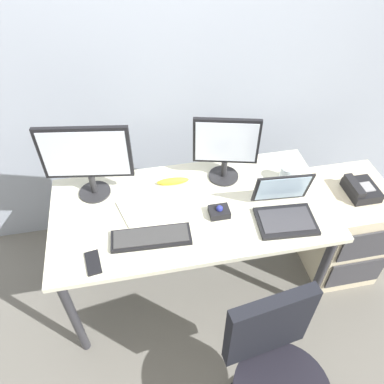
{
  "coord_description": "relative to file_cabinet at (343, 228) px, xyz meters",
  "views": [
    {
      "loc": [
        -0.28,
        -1.43,
        2.3
      ],
      "look_at": [
        0.0,
        0.0,
        0.87
      ],
      "focal_mm": 35.62,
      "sensor_mm": 36.0,
      "label": 1
    }
  ],
  "objects": [
    {
      "name": "banana",
      "position": [
        -1.1,
        0.22,
        0.43
      ],
      "size": [
        0.19,
        0.05,
        0.04
      ],
      "primitive_type": "ellipsoid",
      "rotation": [
        0.0,
        0.0,
        3.1
      ],
      "color": "yellow",
      "rests_on": "desk"
    },
    {
      "name": "monitor_main",
      "position": [
        -1.56,
        0.23,
        0.67
      ],
      "size": [
        0.48,
        0.18,
        0.46
      ],
      "color": "#262628",
      "rests_on": "desk"
    },
    {
      "name": "coffee_mug",
      "position": [
        -0.43,
        0.12,
        0.46
      ],
      "size": [
        0.1,
        0.09,
        0.1
      ],
      "color": "silver",
      "rests_on": "desk"
    },
    {
      "name": "desk",
      "position": [
        -1.03,
        0.01,
        0.33
      ],
      "size": [
        1.56,
        0.76,
        0.75
      ],
      "color": "beige",
      "rests_on": "ground"
    },
    {
      "name": "file_cabinet",
      "position": [
        0.0,
        0.0,
        0.0
      ],
      "size": [
        0.42,
        0.53,
        0.69
      ],
      "color": "beige",
      "rests_on": "ground"
    },
    {
      "name": "back_wall",
      "position": [
        -1.03,
        0.74,
        1.05
      ],
      "size": [
        6.0,
        0.1,
        2.8
      ],
      "primitive_type": "cube",
      "color": "#96A0AF",
      "rests_on": "ground"
    },
    {
      "name": "paper_notepad",
      "position": [
        -1.34,
        0.04,
        0.41
      ],
      "size": [
        0.2,
        0.24,
        0.01
      ],
      "primitive_type": "cube",
      "rotation": [
        0.0,
        0.0,
        0.29
      ],
      "color": "white",
      "rests_on": "desk"
    },
    {
      "name": "laptop",
      "position": [
        -0.55,
        -0.15,
        0.46
      ],
      "size": [
        0.33,
        0.3,
        0.23
      ],
      "color": "black",
      "rests_on": "desk"
    },
    {
      "name": "keyboard",
      "position": [
        -1.28,
        -0.17,
        0.42
      ],
      "size": [
        0.42,
        0.16,
        0.03
      ],
      "color": "black",
      "rests_on": "desk"
    },
    {
      "name": "ground_plane",
      "position": [
        -1.03,
        0.01,
        -0.35
      ],
      "size": [
        8.0,
        8.0,
        0.0
      ],
      "primitive_type": "plane",
      "color": "#65625A"
    },
    {
      "name": "trackball_mouse",
      "position": [
        -0.89,
        -0.07,
        0.43
      ],
      "size": [
        0.11,
        0.09,
        0.07
      ],
      "color": "black",
      "rests_on": "desk"
    },
    {
      "name": "monitor_side",
      "position": [
        -0.79,
        0.22,
        0.64
      ],
      "size": [
        0.37,
        0.18,
        0.41
      ],
      "color": "#262628",
      "rests_on": "desk"
    },
    {
      "name": "desk_phone",
      "position": [
        -0.01,
        -0.02,
        0.38
      ],
      "size": [
        0.17,
        0.2,
        0.09
      ],
      "color": "black",
      "rests_on": "file_cabinet"
    },
    {
      "name": "office_chair",
      "position": [
        -0.81,
        -0.86,
        0.07
      ],
      "size": [
        0.52,
        0.52,
        0.93
      ],
      "color": "black",
      "rests_on": "ground"
    },
    {
      "name": "cell_phone",
      "position": [
        -1.57,
        -0.27,
        0.41
      ],
      "size": [
        0.09,
        0.15,
        0.01
      ],
      "primitive_type": "cube",
      "rotation": [
        0.0,
        0.0,
        0.14
      ],
      "color": "black",
      "rests_on": "desk"
    }
  ]
}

